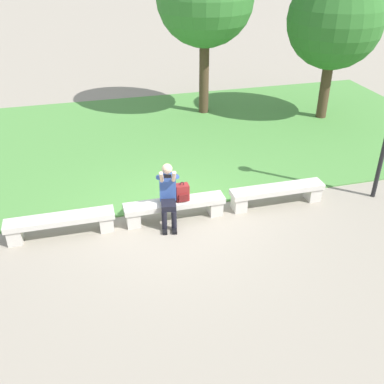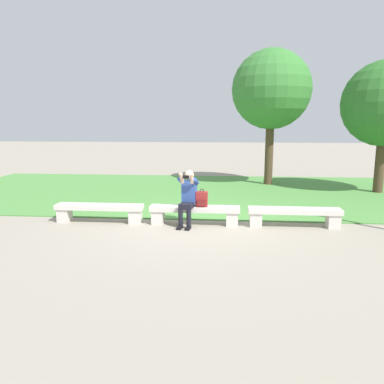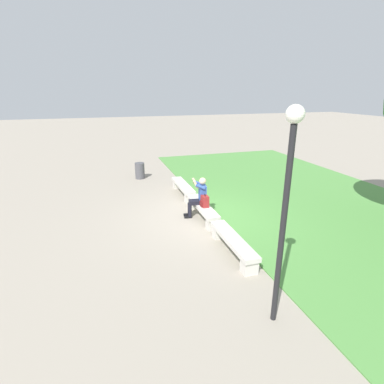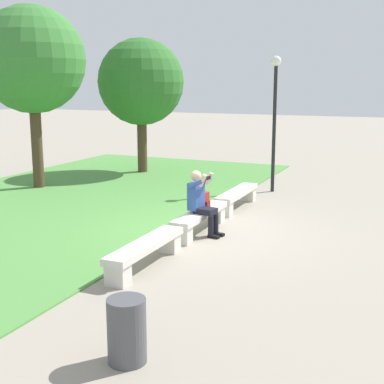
% 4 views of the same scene
% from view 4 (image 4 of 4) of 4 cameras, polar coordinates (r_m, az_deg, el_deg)
% --- Properties ---
extents(ground_plane, '(80.00, 80.00, 0.00)m').
position_cam_4_polar(ground_plane, '(11.25, 0.88, -4.26)').
color(ground_plane, gray).
extents(grass_strip, '(18.90, 8.00, 0.03)m').
position_cam_4_polar(grass_strip, '(13.50, -16.52, -1.97)').
color(grass_strip, '#518E42').
rests_on(grass_strip, ground).
extents(bench_main, '(2.17, 0.40, 0.45)m').
position_cam_4_polar(bench_main, '(9.12, -4.94, -6.15)').
color(bench_main, beige).
rests_on(bench_main, ground).
extents(bench_near, '(2.17, 0.40, 0.45)m').
position_cam_4_polar(bench_near, '(11.17, 0.88, -2.76)').
color(bench_near, beige).
rests_on(bench_near, ground).
extents(bench_mid, '(2.17, 0.40, 0.45)m').
position_cam_4_polar(bench_mid, '(13.33, 4.84, -0.42)').
color(bench_mid, beige).
rests_on(bench_mid, ground).
extents(person_photographer, '(0.52, 0.76, 1.32)m').
position_cam_4_polar(person_photographer, '(10.90, 0.95, -0.79)').
color(person_photographer, black).
rests_on(person_photographer, ground).
extents(backpack, '(0.28, 0.24, 0.43)m').
position_cam_4_polar(backpack, '(11.25, 1.18, -0.98)').
color(backpack, maroon).
rests_on(backpack, bench_near).
extents(tree_behind_wall, '(3.03, 3.03, 5.22)m').
position_cam_4_polar(tree_behind_wall, '(16.21, -16.70, 13.30)').
color(tree_behind_wall, '#4C3826').
rests_on(tree_behind_wall, ground).
extents(tree_left_background, '(2.90, 2.90, 4.53)m').
position_cam_4_polar(tree_left_background, '(18.39, -5.46, 11.56)').
color(tree_left_background, '#4C3826').
rests_on(tree_left_background, ground).
extents(trash_bin, '(0.44, 0.44, 0.75)m').
position_cam_4_polar(trash_bin, '(6.18, -6.97, -14.46)').
color(trash_bin, '#4C4C51').
rests_on(trash_bin, ground).
extents(lamp_post, '(0.28, 0.28, 3.79)m').
position_cam_4_polar(lamp_post, '(15.22, 8.83, 9.26)').
color(lamp_post, black).
rests_on(lamp_post, ground).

